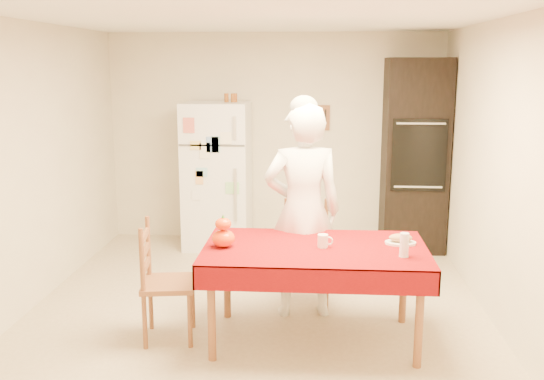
# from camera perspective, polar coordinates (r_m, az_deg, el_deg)

# --- Properties ---
(floor) EXTENTS (4.50, 4.50, 0.00)m
(floor) POSITION_cam_1_polar(r_m,az_deg,el_deg) (5.49, -1.35, -11.03)
(floor) COLOR tan
(floor) RESTS_ON ground
(room_shell) EXTENTS (4.02, 4.52, 2.51)m
(room_shell) POSITION_cam_1_polar(r_m,az_deg,el_deg) (5.09, -1.43, 6.06)
(room_shell) COLOR beige
(room_shell) RESTS_ON ground
(refrigerator) EXTENTS (0.75, 0.74, 1.70)m
(refrigerator) POSITION_cam_1_polar(r_m,az_deg,el_deg) (7.13, -5.17, 1.39)
(refrigerator) COLOR white
(refrigerator) RESTS_ON floor
(oven_cabinet) EXTENTS (0.70, 0.62, 2.20)m
(oven_cabinet) POSITION_cam_1_polar(r_m,az_deg,el_deg) (7.14, 13.27, 3.17)
(oven_cabinet) COLOR black
(oven_cabinet) RESTS_ON floor
(dining_table) EXTENTS (1.70, 1.00, 0.76)m
(dining_table) POSITION_cam_1_polar(r_m,az_deg,el_deg) (4.67, 4.06, -6.17)
(dining_table) COLOR brown
(dining_table) RESTS_ON floor
(chair_far) EXTENTS (0.43, 0.41, 0.95)m
(chair_far) POSITION_cam_1_polar(r_m,az_deg,el_deg) (5.43, 3.21, -5.61)
(chair_far) COLOR brown
(chair_far) RESTS_ON floor
(chair_left) EXTENTS (0.45, 0.47, 0.95)m
(chair_left) POSITION_cam_1_polar(r_m,az_deg,el_deg) (4.83, -10.49, -8.05)
(chair_left) COLOR brown
(chair_left) RESTS_ON floor
(seated_woman) EXTENTS (0.73, 0.54, 1.82)m
(seated_woman) POSITION_cam_1_polar(r_m,az_deg,el_deg) (5.10, 2.91, -2.04)
(seated_woman) COLOR white
(seated_woman) RESTS_ON floor
(coffee_mug) EXTENTS (0.08, 0.08, 0.10)m
(coffee_mug) POSITION_cam_1_polar(r_m,az_deg,el_deg) (4.63, 4.80, -4.80)
(coffee_mug) COLOR white
(coffee_mug) RESTS_ON dining_table
(pumpkin_lower) EXTENTS (0.18, 0.18, 0.13)m
(pumpkin_lower) POSITION_cam_1_polar(r_m,az_deg,el_deg) (4.64, -4.60, -4.55)
(pumpkin_lower) COLOR #C64404
(pumpkin_lower) RESTS_ON dining_table
(pumpkin_upper) EXTENTS (0.12, 0.12, 0.09)m
(pumpkin_upper) POSITION_cam_1_polar(r_m,az_deg,el_deg) (4.61, -4.62, -3.21)
(pumpkin_upper) COLOR #CD3704
(pumpkin_upper) RESTS_ON pumpkin_lower
(wine_glass) EXTENTS (0.07, 0.07, 0.18)m
(wine_glass) POSITION_cam_1_polar(r_m,az_deg,el_deg) (4.48, 12.34, -5.07)
(wine_glass) COLOR white
(wine_glass) RESTS_ON dining_table
(bread_plate) EXTENTS (0.24, 0.24, 0.02)m
(bread_plate) POSITION_cam_1_polar(r_m,az_deg,el_deg) (4.81, 12.00, -4.88)
(bread_plate) COLOR white
(bread_plate) RESTS_ON dining_table
(bread_loaf) EXTENTS (0.18, 0.10, 0.06)m
(bread_loaf) POSITION_cam_1_polar(r_m,az_deg,el_deg) (4.80, 12.02, -4.42)
(bread_loaf) COLOR #A57B51
(bread_loaf) RESTS_ON bread_plate
(spice_jar_left) EXTENTS (0.05, 0.05, 0.10)m
(spice_jar_left) POSITION_cam_1_polar(r_m,az_deg,el_deg) (7.06, -4.31, 8.66)
(spice_jar_left) COLOR brown
(spice_jar_left) RESTS_ON refrigerator
(spice_jar_mid) EXTENTS (0.05, 0.05, 0.10)m
(spice_jar_mid) POSITION_cam_1_polar(r_m,az_deg,el_deg) (7.05, -3.69, 8.66)
(spice_jar_mid) COLOR #914F1A
(spice_jar_mid) RESTS_ON refrigerator
(spice_jar_right) EXTENTS (0.05, 0.05, 0.10)m
(spice_jar_right) POSITION_cam_1_polar(r_m,az_deg,el_deg) (7.04, -3.50, 8.66)
(spice_jar_right) COLOR #984D1B
(spice_jar_right) RESTS_ON refrigerator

